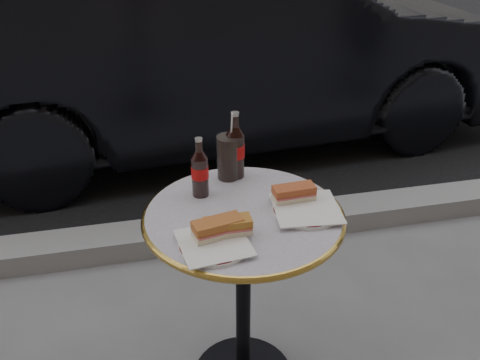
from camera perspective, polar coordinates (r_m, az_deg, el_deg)
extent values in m
cube|color=black|center=(6.55, -9.82, 14.52)|extent=(40.00, 8.00, 0.00)
cube|color=gray|center=(2.75, -3.89, -5.59)|extent=(40.00, 0.20, 0.12)
cylinder|color=white|center=(1.49, -2.80, -6.94)|extent=(0.21, 0.21, 0.01)
cylinder|color=silver|center=(1.65, 7.08, -3.23)|extent=(0.26, 0.26, 0.01)
cube|color=#AC5E2B|center=(1.50, -2.40, -5.21)|extent=(0.15, 0.09, 0.05)
cube|color=#B1712D|center=(1.51, -1.30, -5.05)|extent=(0.13, 0.06, 0.05)
cube|color=#AD502C|center=(1.67, 5.76, -1.46)|extent=(0.13, 0.07, 0.05)
cylinder|color=black|center=(1.79, -1.29, 2.47)|extent=(0.10, 0.10, 0.16)
imported|color=black|center=(3.66, -1.90, 14.18)|extent=(1.73, 4.16, 1.33)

